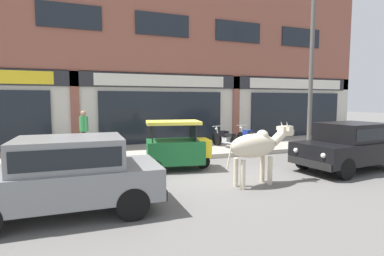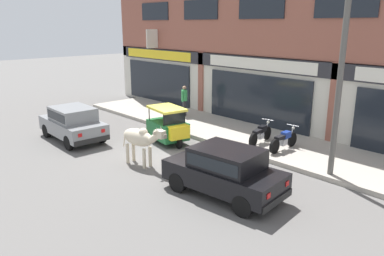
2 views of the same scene
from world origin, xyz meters
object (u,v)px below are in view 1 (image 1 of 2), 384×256
motorcycle_0 (226,138)px  pedestrian (84,127)px  car_1 (67,172)px  motorcycle_1 (249,137)px  cow (257,146)px  car_0 (350,144)px  auto_rickshaw (177,148)px  utility_pole (311,71)px

motorcycle_0 → pedestrian: pedestrian is taller
car_1 → motorcycle_1: car_1 is taller
cow → car_0: bearing=6.1°
car_1 → motorcycle_0: 7.94m
auto_rickshaw → pedestrian: size_ratio=1.31×
motorcycle_0 → utility_pole: (3.54, -0.97, 2.82)m
car_0 → pedestrian: (-7.62, 5.23, 0.34)m
car_0 → auto_rickshaw: size_ratio=1.78×
cow → pedestrian: size_ratio=1.34×
motorcycle_1 → pedestrian: 6.79m
motorcycle_0 → pedestrian: (-5.59, 0.84, 0.60)m
car_0 → motorcycle_0: car_0 is taller
car_1 → pedestrian: bearing=85.7°
car_0 → motorcycle_1: (-0.91, 4.35, -0.26)m
cow → auto_rickshaw: bearing=119.2°
motorcycle_1 → pedestrian: bearing=172.6°
auto_rickshaw → motorcycle_0: 3.80m
pedestrian → car_0: bearing=-34.4°
car_0 → auto_rickshaw: bearing=158.3°
motorcycle_0 → auto_rickshaw: bearing=-140.7°
motorcycle_0 → car_0: bearing=-65.1°
car_1 → auto_rickshaw: bearing=41.7°
motorcycle_1 → motorcycle_0: bearing=178.3°
car_0 → motorcycle_0: size_ratio=2.08×
cow → car_0: cow is taller
car_1 → cow: bearing=4.9°
pedestrian → utility_pole: utility_pole is taller
car_0 → pedestrian: size_ratio=2.33×
pedestrian → utility_pole: (9.13, -1.81, 2.23)m
cow → car_0: 3.67m
auto_rickshaw → car_0: bearing=-21.7°
motorcycle_1 → auto_rickshaw: bearing=-149.8°
motorcycle_0 → pedestrian: bearing=171.4°
cow → auto_rickshaw: cow is taller
car_1 → auto_rickshaw: 4.14m
cow → motorcycle_0: size_ratio=1.19×
motorcycle_0 → pedestrian: 5.68m
auto_rickshaw → motorcycle_1: (4.07, 2.37, -0.11)m
motorcycle_0 → utility_pole: size_ratio=0.28×
cow → utility_pole: utility_pole is taller
auto_rickshaw → pedestrian: 4.21m
cow → auto_rickshaw: 2.74m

